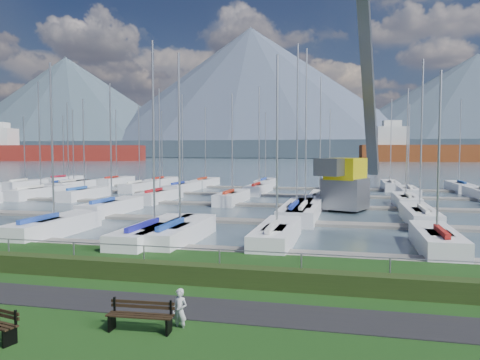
% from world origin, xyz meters
% --- Properties ---
extents(path, '(160.00, 2.00, 0.04)m').
position_xyz_m(path, '(0.00, -3.00, 0.01)').
color(path, black).
rests_on(path, grass).
extents(water, '(800.00, 540.00, 0.20)m').
position_xyz_m(water, '(0.00, 260.00, -0.40)').
color(water, '#41535F').
extents(hedge, '(80.00, 0.70, 0.70)m').
position_xyz_m(hedge, '(0.00, -0.40, 0.35)').
color(hedge, '#223212').
rests_on(hedge, grass).
extents(fence, '(80.00, 0.04, 0.04)m').
position_xyz_m(fence, '(0.00, 0.00, 1.20)').
color(fence, gray).
rests_on(fence, grass).
extents(foothill, '(900.00, 80.00, 12.00)m').
position_xyz_m(foothill, '(0.00, 330.00, 6.00)').
color(foothill, '#3A4855').
rests_on(foothill, water).
extents(mountains, '(1190.00, 360.00, 115.00)m').
position_xyz_m(mountains, '(7.35, 404.62, 46.68)').
color(mountains, '#3D4859').
rests_on(mountains, water).
extents(docks, '(90.00, 41.60, 0.25)m').
position_xyz_m(docks, '(0.00, 26.00, -0.22)').
color(docks, slate).
rests_on(docks, water).
extents(bench_right, '(1.82, 0.52, 0.85)m').
position_xyz_m(bench_right, '(1.22, -5.05, 0.42)').
color(bench_right, black).
rests_on(bench_right, grass).
extents(person, '(0.50, 0.39, 1.22)m').
position_xyz_m(person, '(2.14, -4.55, 0.61)').
color(person, '#B5B6BD').
rests_on(person, grass).
extents(crane, '(5.88, 13.49, 22.35)m').
position_xyz_m(crane, '(6.82, 25.36, 5.33)').
color(crane, slate).
rests_on(crane, water).
extents(cargo_ship_west, '(86.11, 39.48, 21.50)m').
position_xyz_m(cargo_ship_west, '(-140.51, 192.84, 3.70)').
color(cargo_ship_west, maroon).
rests_on(cargo_ship_west, water).
extents(cargo_ship_mid, '(95.13, 23.23, 21.50)m').
position_xyz_m(cargo_ship_mid, '(55.05, 218.10, 3.59)').
color(cargo_ship_mid, brown).
rests_on(cargo_ship_mid, water).
extents(sailboat_fleet, '(74.79, 49.04, 13.33)m').
position_xyz_m(sailboat_fleet, '(-1.38, 28.05, 5.37)').
color(sailboat_fleet, navy).
rests_on(sailboat_fleet, water).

